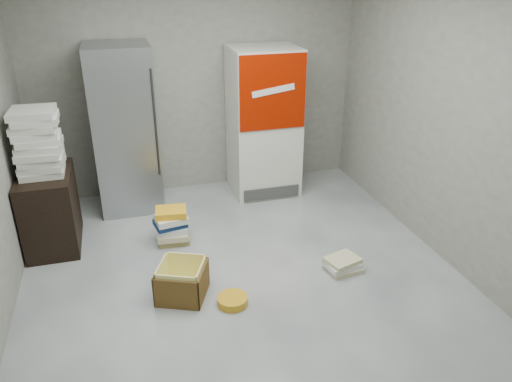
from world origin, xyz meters
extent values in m
plane|color=beige|center=(0.00, 0.00, 0.00)|extent=(5.00, 5.00, 0.00)
cube|color=gray|center=(0.00, 2.50, 1.40)|extent=(4.00, 0.04, 2.80)
cube|color=gray|center=(2.00, 0.00, 1.40)|extent=(0.04, 5.00, 2.80)
cube|color=#A7AAAF|center=(-0.90, 2.13, 0.95)|extent=(0.70, 0.70, 1.90)
cylinder|color=#333333|center=(-0.58, 1.77, 1.10)|extent=(0.02, 0.02, 1.19)
cube|color=silver|center=(0.75, 2.13, 0.90)|extent=(0.80, 0.70, 1.80)
cube|color=#951300|center=(0.75, 1.77, 1.35)|extent=(0.78, 0.02, 0.85)
cube|color=white|center=(0.75, 1.75, 1.38)|extent=(0.50, 0.01, 0.14)
cube|color=#3F3F3F|center=(0.75, 1.77, 0.10)|extent=(0.70, 0.02, 0.15)
cube|color=black|center=(-1.73, 1.40, 0.40)|extent=(0.50, 0.80, 0.80)
cube|color=silver|center=(-1.73, 1.40, 0.83)|extent=(0.40, 0.40, 0.06)
cube|color=silver|center=(-1.73, 1.40, 0.90)|extent=(0.42, 0.42, 0.06)
cube|color=silver|center=(-1.72, 1.40, 0.96)|extent=(0.40, 0.40, 0.06)
cube|color=silver|center=(-1.73, 1.39, 1.03)|extent=(0.42, 0.42, 0.06)
cube|color=silver|center=(-1.72, 1.40, 1.09)|extent=(0.42, 0.42, 0.06)
cube|color=silver|center=(-1.71, 1.40, 1.16)|extent=(0.42, 0.42, 0.06)
cube|color=silver|center=(-1.73, 1.41, 1.22)|extent=(0.42, 0.42, 0.06)
cube|color=silver|center=(-1.73, 1.41, 1.29)|extent=(0.42, 0.42, 0.06)
cube|color=silver|center=(-1.71, 1.40, 1.35)|extent=(0.41, 0.41, 0.06)
cube|color=silver|center=(-1.73, 1.40, 1.42)|extent=(0.42, 0.42, 0.06)
cube|color=#9E8A52|center=(-0.54, 1.10, 0.03)|extent=(0.33, 0.26, 0.07)
cube|color=beige|center=(-0.55, 1.08, 0.10)|extent=(0.33, 0.27, 0.06)
cube|color=silver|center=(-0.56, 1.10, 0.16)|extent=(0.33, 0.26, 0.07)
cube|color=navy|center=(-0.57, 1.11, 0.22)|extent=(0.35, 0.30, 0.06)
cube|color=silver|center=(-0.55, 1.08, 0.28)|extent=(0.34, 0.29, 0.06)
cube|color=gold|center=(-0.55, 1.10, 0.35)|extent=(0.34, 0.28, 0.07)
cube|color=beige|center=(0.95, 0.12, 0.02)|extent=(0.33, 0.27, 0.05)
cube|color=silver|center=(0.93, 0.12, 0.07)|extent=(0.34, 0.28, 0.05)
cube|color=beige|center=(0.94, 0.12, 0.12)|extent=(0.36, 0.32, 0.04)
cube|color=yellow|center=(-0.59, 0.15, 0.01)|extent=(0.50, 0.50, 0.01)
cube|color=brown|center=(-0.51, 0.33, 0.14)|extent=(0.37, 0.17, 0.29)
cube|color=brown|center=(-0.66, -0.03, 0.14)|extent=(0.37, 0.17, 0.29)
cube|color=brown|center=(-0.76, 0.23, 0.14)|extent=(0.17, 0.37, 0.29)
cube|color=brown|center=(-0.41, 0.07, 0.14)|extent=(0.17, 0.37, 0.29)
cube|color=yellow|center=(-0.51, 0.32, 0.16)|extent=(0.34, 0.16, 0.33)
cube|color=yellow|center=(-0.66, -0.01, 0.16)|extent=(0.34, 0.16, 0.33)
cube|color=yellow|center=(-0.75, 0.22, 0.16)|extent=(0.16, 0.34, 0.33)
cube|color=yellow|center=(-0.42, 0.08, 0.16)|extent=(0.16, 0.34, 0.33)
cylinder|color=gold|center=(-0.19, -0.09, 0.04)|extent=(0.28, 0.28, 0.07)
camera|label=1|loc=(-0.95, -3.51, 2.71)|focal=35.00mm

